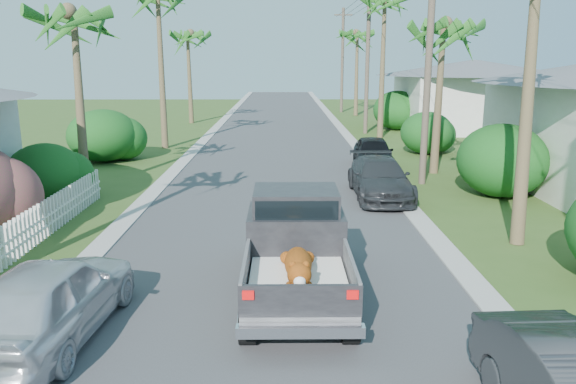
{
  "coord_description": "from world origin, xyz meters",
  "views": [
    {
      "loc": [
        0.28,
        -7.84,
        4.6
      ],
      "look_at": [
        0.42,
        5.72,
        1.4
      ],
      "focal_mm": 35.0,
      "sensor_mm": 36.0,
      "label": 1
    }
  ],
  "objects_px": {
    "house_right_far": "(472,98)",
    "palm_r_b": "(443,24)",
    "pickup_truck": "(296,243)",
    "palm_r_d": "(358,33)",
    "utility_pole_d": "(342,60)",
    "palm_l_b": "(72,13)",
    "parked_car_rf": "(373,153)",
    "utility_pole_b": "(429,60)",
    "utility_pole_c": "(368,60)",
    "parked_car_ln": "(49,300)",
    "parked_car_rm": "(380,179)",
    "palm_l_d": "(188,33)"
  },
  "relations": [
    {
      "from": "house_right_far",
      "to": "palm_r_b",
      "type": "bearing_deg",
      "value": -113.11
    },
    {
      "from": "pickup_truck",
      "to": "palm_r_d",
      "type": "distance_m",
      "value": 37.99
    },
    {
      "from": "pickup_truck",
      "to": "utility_pole_d",
      "type": "relative_size",
      "value": 0.57
    },
    {
      "from": "palm_l_b",
      "to": "palm_r_b",
      "type": "bearing_deg",
      "value": 12.62
    },
    {
      "from": "pickup_truck",
      "to": "parked_car_rf",
      "type": "distance_m",
      "value": 13.71
    },
    {
      "from": "pickup_truck",
      "to": "utility_pole_d",
      "type": "bearing_deg",
      "value": 82.82
    },
    {
      "from": "palm_r_d",
      "to": "utility_pole_b",
      "type": "xyz_separation_m",
      "value": [
        -0.9,
        -27.0,
        -2.14
      ]
    },
    {
      "from": "palm_r_b",
      "to": "house_right_far",
      "type": "bearing_deg",
      "value": 66.89
    },
    {
      "from": "palm_r_b",
      "to": "utility_pole_d",
      "type": "xyz_separation_m",
      "value": [
        -1.0,
        28.0,
        -1.35
      ]
    },
    {
      "from": "palm_l_b",
      "to": "utility_pole_b",
      "type": "xyz_separation_m",
      "value": [
        12.4,
        1.0,
        -1.55
      ]
    },
    {
      "from": "house_right_far",
      "to": "utility_pole_c",
      "type": "distance_m",
      "value": 8.06
    },
    {
      "from": "pickup_truck",
      "to": "utility_pole_b",
      "type": "distance_m",
      "value": 11.83
    },
    {
      "from": "palm_l_b",
      "to": "house_right_far",
      "type": "bearing_deg",
      "value": 42.27
    },
    {
      "from": "parked_car_rf",
      "to": "utility_pole_b",
      "type": "relative_size",
      "value": 0.44
    },
    {
      "from": "utility_pole_c",
      "to": "utility_pole_d",
      "type": "distance_m",
      "value": 15.0
    },
    {
      "from": "pickup_truck",
      "to": "parked_car_ln",
      "type": "height_order",
      "value": "pickup_truck"
    },
    {
      "from": "palm_r_d",
      "to": "utility_pole_c",
      "type": "relative_size",
      "value": 0.89
    },
    {
      "from": "utility_pole_b",
      "to": "utility_pole_c",
      "type": "height_order",
      "value": "same"
    },
    {
      "from": "palm_r_d",
      "to": "utility_pole_d",
      "type": "relative_size",
      "value": 0.89
    },
    {
      "from": "utility_pole_c",
      "to": "utility_pole_d",
      "type": "height_order",
      "value": "same"
    },
    {
      "from": "palm_r_b",
      "to": "utility_pole_d",
      "type": "height_order",
      "value": "utility_pole_d"
    },
    {
      "from": "parked_car_rm",
      "to": "parked_car_rf",
      "type": "distance_m",
      "value": 5.34
    },
    {
      "from": "parked_car_rm",
      "to": "utility_pole_b",
      "type": "relative_size",
      "value": 0.5
    },
    {
      "from": "parked_car_rf",
      "to": "parked_car_ln",
      "type": "xyz_separation_m",
      "value": [
        -7.81,
        -15.28,
        0.05
      ]
    },
    {
      "from": "parked_car_rm",
      "to": "palm_l_d",
      "type": "xyz_separation_m",
      "value": [
        -10.1,
        23.17,
        5.79
      ]
    },
    {
      "from": "palm_l_b",
      "to": "palm_r_d",
      "type": "height_order",
      "value": "palm_r_d"
    },
    {
      "from": "palm_l_d",
      "to": "palm_r_d",
      "type": "relative_size",
      "value": 0.96
    },
    {
      "from": "palm_l_b",
      "to": "palm_l_d",
      "type": "xyz_separation_m",
      "value": [
        0.3,
        22.0,
        0.29
      ]
    },
    {
      "from": "utility_pole_c",
      "to": "parked_car_rf",
      "type": "bearing_deg",
      "value": -96.66
    },
    {
      "from": "palm_l_d",
      "to": "utility_pole_c",
      "type": "xyz_separation_m",
      "value": [
        12.1,
        -6.0,
        -1.84
      ]
    },
    {
      "from": "parked_car_rm",
      "to": "parked_car_rf",
      "type": "xyz_separation_m",
      "value": [
        0.61,
        5.3,
        0.02
      ]
    },
    {
      "from": "utility_pole_b",
      "to": "house_right_far",
      "type": "bearing_deg",
      "value": 66.48
    },
    {
      "from": "parked_car_rm",
      "to": "palm_l_b",
      "type": "distance_m",
      "value": 11.82
    },
    {
      "from": "parked_car_rf",
      "to": "parked_car_ln",
      "type": "distance_m",
      "value": 17.16
    },
    {
      "from": "parked_car_ln",
      "to": "palm_r_d",
      "type": "xyz_separation_m",
      "value": [
        10.1,
        39.15,
        6.01
      ]
    },
    {
      "from": "utility_pole_b",
      "to": "palm_r_d",
      "type": "bearing_deg",
      "value": 88.09
    },
    {
      "from": "parked_car_ln",
      "to": "palm_l_d",
      "type": "height_order",
      "value": "palm_l_d"
    },
    {
      "from": "parked_car_rm",
      "to": "palm_l_d",
      "type": "relative_size",
      "value": 0.59
    },
    {
      "from": "palm_l_b",
      "to": "utility_pole_d",
      "type": "height_order",
      "value": "utility_pole_d"
    },
    {
      "from": "palm_r_b",
      "to": "utility_pole_c",
      "type": "xyz_separation_m",
      "value": [
        -1.0,
        13.0,
        -1.35
      ]
    },
    {
      "from": "pickup_truck",
      "to": "palm_l_d",
      "type": "relative_size",
      "value": 0.66
    },
    {
      "from": "utility_pole_b",
      "to": "palm_r_b",
      "type": "bearing_deg",
      "value": 63.43
    },
    {
      "from": "palm_l_b",
      "to": "palm_l_d",
      "type": "relative_size",
      "value": 0.96
    },
    {
      "from": "pickup_truck",
      "to": "palm_l_d",
      "type": "xyz_separation_m",
      "value": [
        -7.05,
        31.08,
        5.43
      ]
    },
    {
      "from": "palm_r_d",
      "to": "utility_pole_d",
      "type": "distance_m",
      "value": 3.79
    },
    {
      "from": "parked_car_ln",
      "to": "pickup_truck",
      "type": "bearing_deg",
      "value": -148.89
    },
    {
      "from": "palm_r_d",
      "to": "utility_pole_b",
      "type": "height_order",
      "value": "utility_pole_b"
    },
    {
      "from": "pickup_truck",
      "to": "parked_car_rf",
      "type": "height_order",
      "value": "pickup_truck"
    },
    {
      "from": "palm_r_b",
      "to": "utility_pole_b",
      "type": "relative_size",
      "value": 0.8
    },
    {
      "from": "palm_l_d",
      "to": "house_right_far",
      "type": "height_order",
      "value": "palm_l_d"
    }
  ]
}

